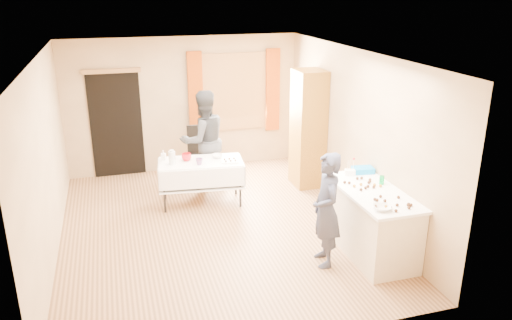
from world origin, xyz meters
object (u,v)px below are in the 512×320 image
object	(u,v)px
girl	(326,210)
counter	(371,222)
cabinet	(308,129)
party_table	(201,178)
chair	(200,163)
woman	(204,140)

from	to	relation	value
girl	counter	bearing A→B (deg)	105.37
girl	cabinet	bearing A→B (deg)	170.30
counter	party_table	distance (m)	2.97
counter	girl	xyz separation A→B (m)	(-0.72, -0.10, 0.31)
party_table	girl	distance (m)	2.67
chair	woman	distance (m)	0.75
counter	party_table	world-z (taller)	counter
party_table	counter	bearing A→B (deg)	-43.22
cabinet	girl	world-z (taller)	cabinet
chair	woman	xyz separation A→B (m)	(0.00, -0.46, 0.59)
cabinet	party_table	distance (m)	2.13
party_table	woman	distance (m)	0.82
chair	girl	distance (m)	3.67
party_table	girl	size ratio (longest dim) A/B	0.96
cabinet	woman	distance (m)	1.88
cabinet	party_table	size ratio (longest dim) A/B	1.44
counter	girl	size ratio (longest dim) A/B	1.04
counter	girl	bearing A→B (deg)	-172.00
cabinet	chair	bearing A→B (deg)	155.78
girl	woman	xyz separation A→B (m)	(-1.01, 3.03, 0.13)
cabinet	girl	distance (m)	2.80
counter	girl	distance (m)	0.79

